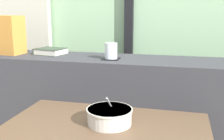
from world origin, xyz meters
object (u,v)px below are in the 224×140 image
Objects in this scene: coaster_square at (111,59)px; throw_pillow at (0,35)px; closed_book at (51,51)px; soup_bowl at (110,116)px; juice_glass at (111,51)px.

coaster_square is 0.31× the size of throw_pillow.
closed_book is 0.37m from throw_pillow.
soup_bowl is at bearing -30.68° from throw_pillow.
throw_pillow reaches higher than coaster_square.
juice_glass is 0.46m from closed_book.
coaster_square is at bearing -3.31° from throw_pillow.
throw_pillow is at bearing 176.69° from juice_glass.
throw_pillow reaches higher than soup_bowl.
coaster_square reaches higher than soup_bowl.
soup_bowl is (0.12, -0.50, -0.22)m from juice_glass.
juice_glass reaches higher than soup_bowl.
throw_pillow is (-0.35, -0.05, 0.11)m from closed_book.
coaster_square is 0.46m from closed_book.
juice_glass reaches higher than coaster_square.
soup_bowl is (0.57, -0.59, -0.19)m from closed_book.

